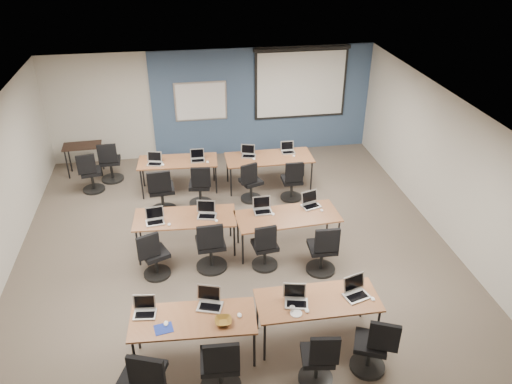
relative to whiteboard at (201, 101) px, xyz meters
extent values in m
cube|color=#6B6354|center=(0.30, -4.43, -1.45)|extent=(8.00, 9.00, 0.02)
cube|color=white|center=(0.30, -4.43, 1.25)|extent=(8.00, 9.00, 0.02)
cube|color=beige|center=(0.30, 0.07, -0.10)|extent=(8.00, 0.04, 2.70)
cube|color=beige|center=(4.30, -4.43, -0.10)|extent=(0.04, 9.00, 2.70)
cube|color=#3D5977|center=(1.55, 0.04, -0.10)|extent=(5.50, 0.04, 2.70)
cube|color=silver|center=(0.00, 0.00, 0.00)|extent=(1.28, 0.02, 0.98)
cube|color=white|center=(0.00, -0.01, 0.00)|extent=(1.20, 0.02, 0.90)
cube|color=black|center=(2.50, -0.02, 0.35)|extent=(2.32, 0.03, 1.82)
cube|color=white|center=(2.50, -0.03, 0.31)|extent=(2.20, 0.02, 1.62)
cylinder|color=black|center=(2.50, -0.03, 1.19)|extent=(2.40, 0.10, 0.10)
cube|color=olive|center=(-0.59, -6.69, -0.73)|extent=(1.71, 0.71, 0.03)
cylinder|color=black|center=(-1.38, -6.98, -1.10)|extent=(0.04, 0.04, 0.70)
cylinder|color=black|center=(0.21, -6.98, -1.10)|extent=(0.04, 0.04, 0.70)
cylinder|color=black|center=(-1.38, -6.39, -1.10)|extent=(0.04, 0.04, 0.70)
cylinder|color=black|center=(0.21, -6.39, -1.10)|extent=(0.04, 0.04, 0.70)
cube|color=brown|center=(1.19, -6.59, -0.73)|extent=(1.76, 0.73, 0.03)
cylinder|color=black|center=(0.37, -6.90, -1.10)|extent=(0.04, 0.04, 0.70)
cylinder|color=black|center=(2.00, -6.90, -1.10)|extent=(0.04, 0.04, 0.70)
cylinder|color=black|center=(0.37, -6.29, -1.10)|extent=(0.04, 0.04, 0.70)
cylinder|color=black|center=(2.00, -6.29, -1.10)|extent=(0.04, 0.04, 0.70)
cube|color=olive|center=(-0.60, -4.09, -0.73)|extent=(1.83, 0.76, 0.03)
cylinder|color=black|center=(-1.45, -4.41, -1.10)|extent=(0.04, 0.04, 0.70)
cylinder|color=black|center=(0.25, -4.41, -1.10)|extent=(0.04, 0.04, 0.70)
cylinder|color=black|center=(-1.45, -3.77, -1.10)|extent=(0.04, 0.04, 0.70)
cylinder|color=black|center=(0.25, -3.77, -1.10)|extent=(0.04, 0.04, 0.70)
cube|color=brown|center=(1.24, -4.34, -0.73)|extent=(1.87, 0.78, 0.03)
cylinder|color=black|center=(0.37, -4.67, -1.10)|extent=(0.04, 0.04, 0.70)
cylinder|color=black|center=(2.12, -4.67, -1.10)|extent=(0.04, 0.04, 0.70)
cylinder|color=black|center=(0.37, -4.02, -1.10)|extent=(0.04, 0.04, 0.70)
cylinder|color=black|center=(2.12, -4.02, -1.10)|extent=(0.04, 0.04, 0.70)
cube|color=#9A5C35|center=(-0.66, -1.75, -0.73)|extent=(1.73, 0.72, 0.03)
cylinder|color=black|center=(-1.47, -2.05, -1.10)|extent=(0.04, 0.04, 0.70)
cylinder|color=black|center=(0.14, -2.05, -1.10)|extent=(0.04, 0.04, 0.70)
cylinder|color=black|center=(-1.47, -1.45, -1.10)|extent=(0.04, 0.04, 0.70)
cylinder|color=black|center=(0.14, -1.45, -1.10)|extent=(0.04, 0.04, 0.70)
cube|color=brown|center=(1.36, -1.89, -0.73)|extent=(1.94, 0.81, 0.03)
cylinder|color=black|center=(0.45, -2.23, -1.10)|extent=(0.04, 0.04, 0.70)
cylinder|color=black|center=(2.27, -2.23, -1.10)|extent=(0.04, 0.04, 0.70)
cylinder|color=black|center=(0.45, -1.54, -1.10)|extent=(0.04, 0.04, 0.70)
cylinder|color=black|center=(2.27, -1.54, -1.10)|extent=(0.04, 0.04, 0.70)
cube|color=#ABABAC|center=(-1.23, -6.51, -0.71)|extent=(0.30, 0.22, 0.02)
cube|color=black|center=(-1.23, -6.53, -0.70)|extent=(0.26, 0.13, 0.00)
cube|color=#ABABAC|center=(-1.23, -6.39, -0.59)|extent=(0.30, 0.06, 0.21)
cube|color=black|center=(-1.23, -6.40, -0.59)|extent=(0.27, 0.04, 0.17)
ellipsoid|color=white|center=(-0.95, -6.73, -0.71)|extent=(0.09, 0.11, 0.04)
cube|color=black|center=(-1.26, -7.36, -0.91)|extent=(0.50, 0.50, 0.08)
cube|color=black|center=(-1.18, -7.57, -0.63)|extent=(0.46, 0.06, 0.44)
cube|color=#A7A7AF|center=(-0.34, -6.50, -0.71)|extent=(0.34, 0.25, 0.02)
cube|color=black|center=(-0.34, -6.52, -0.70)|extent=(0.29, 0.14, 0.00)
cube|color=#A7A7AF|center=(-0.34, -6.37, -0.58)|extent=(0.34, 0.06, 0.24)
cube|color=black|center=(-0.34, -6.38, -0.58)|extent=(0.30, 0.04, 0.19)
ellipsoid|color=white|center=(0.04, -6.74, -0.71)|extent=(0.09, 0.11, 0.03)
cylinder|color=black|center=(-0.29, -7.28, -1.21)|extent=(0.06, 0.06, 0.49)
cube|color=black|center=(-0.29, -7.28, -0.92)|extent=(0.49, 0.49, 0.08)
cube|color=black|center=(-0.28, -7.50, -0.64)|extent=(0.45, 0.06, 0.44)
cube|color=silver|center=(0.86, -6.64, -0.71)|extent=(0.32, 0.23, 0.02)
cube|color=black|center=(0.86, -6.66, -0.70)|extent=(0.27, 0.14, 0.00)
cube|color=silver|center=(0.86, -6.51, -0.59)|extent=(0.32, 0.06, 0.22)
cube|color=black|center=(0.86, -6.52, -0.59)|extent=(0.28, 0.04, 0.18)
ellipsoid|color=white|center=(0.97, -6.79, -0.71)|extent=(0.07, 0.11, 0.04)
cylinder|color=black|center=(0.99, -7.34, -1.42)|extent=(0.47, 0.47, 0.05)
cylinder|color=black|center=(0.99, -7.34, -1.24)|extent=(0.06, 0.06, 0.42)
cube|color=black|center=(0.99, -7.34, -0.99)|extent=(0.42, 0.42, 0.08)
cube|color=black|center=(1.01, -7.53, -0.71)|extent=(0.38, 0.06, 0.44)
cube|color=#B3B3BA|center=(1.75, -6.62, -0.71)|extent=(0.35, 0.25, 0.02)
cube|color=black|center=(1.75, -6.64, -0.70)|extent=(0.30, 0.15, 0.00)
cube|color=#B3B3BA|center=(1.75, -6.49, -0.58)|extent=(0.35, 0.06, 0.24)
cube|color=black|center=(1.75, -6.50, -0.58)|extent=(0.31, 0.05, 0.20)
ellipsoid|color=white|center=(1.96, -6.72, -0.71)|extent=(0.07, 0.10, 0.03)
cylinder|color=black|center=(1.75, -7.26, -1.42)|extent=(0.49, 0.49, 0.05)
cylinder|color=black|center=(1.75, -7.26, -1.23)|extent=(0.06, 0.06, 0.43)
cube|color=black|center=(1.75, -7.26, -0.98)|extent=(0.43, 0.43, 0.08)
cube|color=black|center=(1.83, -7.44, -0.70)|extent=(0.40, 0.06, 0.44)
cube|color=#B7B8C0|center=(-1.12, -4.20, -0.71)|extent=(0.32, 0.23, 0.02)
cube|color=black|center=(-1.12, -4.22, -0.70)|extent=(0.27, 0.14, 0.00)
cube|color=#B7B8C0|center=(-1.12, -4.08, -0.59)|extent=(0.32, 0.06, 0.22)
cube|color=black|center=(-1.12, -4.09, -0.59)|extent=(0.28, 0.04, 0.18)
ellipsoid|color=white|center=(-0.88, -4.31, -0.71)|extent=(0.09, 0.11, 0.03)
cylinder|color=black|center=(-1.15, -4.73, -1.42)|extent=(0.47, 0.47, 0.05)
cylinder|color=black|center=(-1.15, -4.73, -1.24)|extent=(0.06, 0.06, 0.41)
cube|color=black|center=(-1.15, -4.73, -1.00)|extent=(0.41, 0.41, 0.08)
cube|color=black|center=(-1.22, -4.91, -0.72)|extent=(0.38, 0.06, 0.44)
cube|color=silver|center=(-0.20, -4.15, -0.71)|extent=(0.33, 0.24, 0.02)
cube|color=black|center=(-0.20, -4.17, -0.70)|extent=(0.28, 0.14, 0.00)
cube|color=silver|center=(-0.20, -4.02, -0.58)|extent=(0.33, 0.06, 0.23)
cube|color=black|center=(-0.20, -4.02, -0.58)|extent=(0.29, 0.04, 0.19)
ellipsoid|color=white|center=(-0.05, -4.32, -0.71)|extent=(0.06, 0.09, 0.03)
cylinder|color=black|center=(-0.19, -4.68, -1.42)|extent=(0.55, 0.55, 0.05)
cylinder|color=black|center=(-0.19, -4.68, -1.21)|extent=(0.06, 0.06, 0.49)
cube|color=black|center=(-0.19, -4.68, -0.92)|extent=(0.49, 0.49, 0.08)
cube|color=black|center=(-0.20, -4.90, -0.64)|extent=(0.44, 0.06, 0.44)
cube|color=silver|center=(0.82, -4.16, -0.71)|extent=(0.33, 0.24, 0.02)
cube|color=black|center=(0.82, -4.18, -0.70)|extent=(0.28, 0.14, 0.00)
cube|color=silver|center=(0.82, -4.03, -0.58)|extent=(0.33, 0.06, 0.23)
cube|color=black|center=(0.82, -4.04, -0.58)|extent=(0.29, 0.04, 0.19)
ellipsoid|color=white|center=(0.99, -4.27, -0.71)|extent=(0.09, 0.11, 0.04)
cylinder|color=black|center=(0.75, -4.79, -1.42)|extent=(0.46, 0.46, 0.05)
cylinder|color=black|center=(0.75, -4.79, -1.24)|extent=(0.06, 0.06, 0.41)
cube|color=black|center=(0.75, -4.79, -1.00)|extent=(0.41, 0.41, 0.08)
cube|color=black|center=(0.72, -4.98, -0.72)|extent=(0.37, 0.06, 0.44)
cube|color=#BCBCBC|center=(1.74, -4.11, -0.71)|extent=(0.33, 0.24, 0.02)
cube|color=black|center=(1.74, -4.13, -0.70)|extent=(0.28, 0.14, 0.00)
cube|color=#BCBCBC|center=(1.74, -3.98, -0.58)|extent=(0.33, 0.06, 0.23)
cube|color=black|center=(1.74, -3.99, -0.58)|extent=(0.29, 0.04, 0.19)
ellipsoid|color=white|center=(1.90, -4.29, -0.71)|extent=(0.07, 0.10, 0.03)
cylinder|color=black|center=(1.70, -5.07, -1.42)|extent=(0.52, 0.52, 0.05)
cylinder|color=black|center=(1.70, -5.07, -1.22)|extent=(0.06, 0.06, 0.46)
cube|color=black|center=(1.70, -5.07, -0.95)|extent=(0.46, 0.46, 0.08)
cube|color=black|center=(1.71, -5.28, -0.67)|extent=(0.42, 0.06, 0.44)
cube|color=#B9B9C5|center=(-1.15, -1.85, -0.71)|extent=(0.32, 0.23, 0.02)
cube|color=black|center=(-1.15, -1.87, -0.70)|extent=(0.27, 0.13, 0.00)
cube|color=#B9B9C5|center=(-1.15, -1.73, -0.59)|extent=(0.32, 0.06, 0.22)
cube|color=black|center=(-1.15, -1.73, -0.59)|extent=(0.28, 0.04, 0.18)
ellipsoid|color=white|center=(-0.98, -1.92, -0.71)|extent=(0.07, 0.11, 0.04)
cylinder|color=black|center=(-1.03, -2.63, -1.42)|extent=(0.58, 0.58, 0.05)
cylinder|color=black|center=(-1.03, -2.63, -1.20)|extent=(0.06, 0.06, 0.51)
cube|color=black|center=(-1.03, -2.63, -0.90)|extent=(0.51, 0.51, 0.08)
cube|color=black|center=(-1.05, -2.86, -0.62)|extent=(0.47, 0.06, 0.44)
cube|color=#B8B8B8|center=(-0.23, -1.83, -0.71)|extent=(0.31, 0.22, 0.02)
cube|color=black|center=(-0.23, -1.85, -0.70)|extent=(0.26, 0.13, 0.00)
cube|color=#B8B8B8|center=(-0.23, -1.71, -0.59)|extent=(0.31, 0.06, 0.21)
cube|color=black|center=(-0.23, -1.72, -0.59)|extent=(0.27, 0.04, 0.17)
ellipsoid|color=white|center=(-0.02, -1.94, -0.71)|extent=(0.08, 0.11, 0.04)
cylinder|color=black|center=(-0.24, -2.46, -1.42)|extent=(0.49, 0.49, 0.05)
cylinder|color=black|center=(-0.24, -2.46, -1.23)|extent=(0.06, 0.06, 0.44)
cube|color=black|center=(-0.24, -2.46, -0.97)|extent=(0.44, 0.44, 0.08)
cube|color=black|center=(-0.21, -2.66, -0.69)|extent=(0.40, 0.06, 0.44)
cube|color=silver|center=(0.92, -1.79, -0.71)|extent=(0.31, 0.23, 0.02)
cube|color=black|center=(0.92, -1.81, -0.70)|extent=(0.26, 0.13, 0.00)
cube|color=silver|center=(0.92, -1.67, -0.59)|extent=(0.31, 0.06, 0.22)
cube|color=black|center=(0.92, -1.68, -0.59)|extent=(0.27, 0.04, 0.18)
ellipsoid|color=white|center=(1.01, -1.95, -0.71)|extent=(0.07, 0.10, 0.04)
cylinder|color=black|center=(0.86, -2.44, -1.42)|extent=(0.46, 0.46, 0.05)
cylinder|color=black|center=(0.86, -2.44, -1.25)|extent=(0.06, 0.06, 0.41)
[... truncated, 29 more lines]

